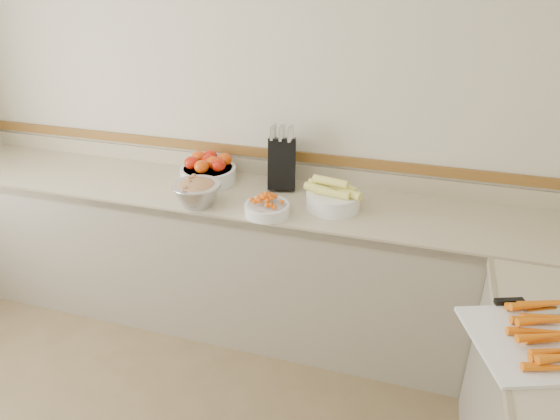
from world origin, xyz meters
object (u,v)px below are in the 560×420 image
(knife_block, at_px, (282,162))
(tomato_bowl, at_px, (208,170))
(corn_bowl, at_px, (333,197))
(rhubarb_bowl, at_px, (197,192))
(cutting_board, at_px, (548,336))
(cherry_tomato_bowl, at_px, (267,207))

(knife_block, height_order, tomato_bowl, knife_block)
(corn_bowl, bearing_deg, rhubarb_bowl, -165.80)
(knife_block, height_order, cutting_board, knife_block)
(tomato_bowl, relative_size, rhubarb_bowl, 1.25)
(corn_bowl, distance_m, rhubarb_bowl, 0.75)
(corn_bowl, relative_size, cutting_board, 0.52)
(cherry_tomato_bowl, distance_m, corn_bowl, 0.37)
(corn_bowl, bearing_deg, knife_block, 151.38)
(tomato_bowl, height_order, cutting_board, tomato_bowl)
(knife_block, relative_size, rhubarb_bowl, 1.43)
(tomato_bowl, height_order, rhubarb_bowl, tomato_bowl)
(tomato_bowl, height_order, corn_bowl, corn_bowl)
(rhubarb_bowl, relative_size, cutting_board, 0.43)
(tomato_bowl, xyz_separation_m, cherry_tomato_bowl, (0.48, -0.32, -0.03))
(tomato_bowl, xyz_separation_m, rhubarb_bowl, (0.08, -0.32, 0.01))
(cherry_tomato_bowl, distance_m, rhubarb_bowl, 0.41)
(tomato_bowl, height_order, cherry_tomato_bowl, tomato_bowl)
(cutting_board, bearing_deg, rhubarb_bowl, 158.69)
(knife_block, height_order, rhubarb_bowl, knife_block)
(tomato_bowl, distance_m, corn_bowl, 0.82)
(tomato_bowl, bearing_deg, cherry_tomato_bowl, -33.67)
(rhubarb_bowl, height_order, cutting_board, rhubarb_bowl)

